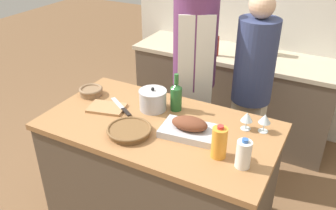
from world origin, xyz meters
name	(u,v)px	position (x,y,z in m)	size (l,w,h in m)	color
kitchen_island	(160,179)	(0.00, 0.00, 0.47)	(1.53, 0.83, 0.93)	brown
back_counter	(232,94)	(0.00, 1.54, 0.45)	(2.04, 0.60, 0.90)	brown
back_wall	(250,8)	(0.00, 1.89, 1.27)	(2.54, 0.10, 2.55)	silver
roasting_pan	(189,128)	(0.22, -0.02, 0.98)	(0.37, 0.26, 0.12)	#BCBCC1
wicker_basket	(129,130)	(-0.11, -0.19, 0.96)	(0.28, 0.28, 0.04)	brown
cutting_board	(106,108)	(-0.42, 0.00, 0.94)	(0.28, 0.23, 0.02)	#AD7F51
stock_pot	(153,100)	(-0.13, 0.15, 1.00)	(0.19, 0.19, 0.17)	#B7B7BC
mixing_bowl	(91,91)	(-0.65, 0.12, 0.96)	(0.18, 0.18, 0.06)	#846647
juice_jug	(219,142)	(0.46, -0.14, 1.03)	(0.09, 0.09, 0.20)	orange
milk_jug	(243,154)	(0.61, -0.16, 1.01)	(0.08, 0.08, 0.18)	white
wine_bottle_green	(176,96)	(0.01, 0.22, 1.04)	(0.08, 0.08, 0.27)	#28662D
wine_glass_left	(265,119)	(0.62, 0.23, 1.02)	(0.08, 0.08, 0.12)	silver
wine_glass_right	(247,117)	(0.51, 0.21, 1.02)	(0.08, 0.08, 0.12)	silver
knife_chef	(121,107)	(-0.32, 0.04, 0.95)	(0.26, 0.18, 0.01)	#B7B7BC
stand_mixer	(258,40)	(0.18, 1.64, 1.04)	(0.18, 0.14, 0.32)	silver
condiment_bottle_tall	(216,46)	(-0.15, 1.39, 1.00)	(0.05, 0.05, 0.21)	maroon
condiment_bottle_short	(241,44)	(0.05, 1.53, 1.00)	(0.06, 0.06, 0.21)	#B28E2D
person_cook_aproned	(194,68)	(-0.10, 0.77, 1.01)	(0.38, 0.39, 1.81)	beige
person_cook_guest	(252,85)	(0.36, 0.87, 0.92)	(0.31, 0.31, 1.65)	beige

